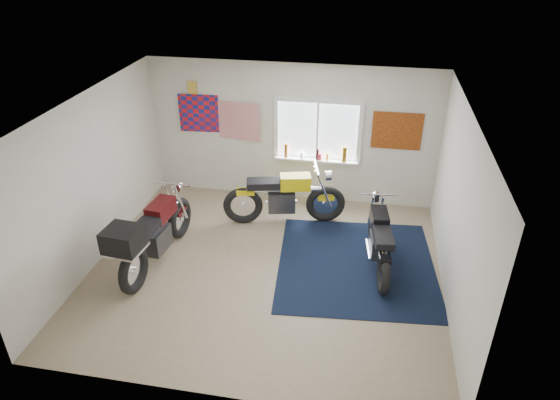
% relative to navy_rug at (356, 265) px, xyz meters
% --- Properties ---
extents(ground, '(5.50, 5.50, 0.00)m').
position_rel_navy_rug_xyz_m(ground, '(-1.42, -0.38, -0.01)').
color(ground, '#9E896B').
rests_on(ground, ground).
extents(room_shell, '(5.50, 5.50, 5.50)m').
position_rel_navy_rug_xyz_m(room_shell, '(-1.42, -0.38, 1.63)').
color(room_shell, white).
rests_on(room_shell, ground).
extents(navy_rug, '(2.71, 2.81, 0.01)m').
position_rel_navy_rug_xyz_m(navy_rug, '(0.00, 0.00, 0.00)').
color(navy_rug, black).
rests_on(navy_rug, ground).
extents(window_assembly, '(1.66, 0.17, 1.26)m').
position_rel_navy_rug_xyz_m(window_assembly, '(-0.92, 2.09, 1.36)').
color(window_assembly, white).
rests_on(window_assembly, room_shell).
extents(oil_bottles, '(1.20, 0.09, 0.30)m').
position_rel_navy_rug_xyz_m(oil_bottles, '(-0.84, 2.02, 1.01)').
color(oil_bottles, brown).
rests_on(oil_bottles, window_assembly).
extents(flag_display, '(1.60, 0.10, 1.17)m').
position_rel_navy_rug_xyz_m(flag_display, '(-3.32, 2.10, 2.14)').
color(flag_display, red).
rests_on(flag_display, room_shell).
extents(triumph_poster, '(0.90, 0.03, 0.70)m').
position_rel_navy_rug_xyz_m(triumph_poster, '(0.53, 2.10, 1.54)').
color(triumph_poster, '#A54C14').
rests_on(triumph_poster, room_shell).
extents(yellow_triumph, '(2.21, 0.78, 1.13)m').
position_rel_navy_rug_xyz_m(yellow_triumph, '(-1.39, 1.12, 0.49)').
color(yellow_triumph, black).
rests_on(yellow_triumph, ground).
extents(black_chrome_bike, '(0.61, 2.00, 1.03)m').
position_rel_navy_rug_xyz_m(black_chrome_bike, '(0.32, 0.09, 0.44)').
color(black_chrome_bike, black).
rests_on(black_chrome_bike, navy_rug).
extents(maroon_tourer, '(0.75, 2.28, 1.16)m').
position_rel_navy_rug_xyz_m(maroon_tourer, '(-3.19, -0.63, 0.60)').
color(maroon_tourer, black).
rests_on(maroon_tourer, ground).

